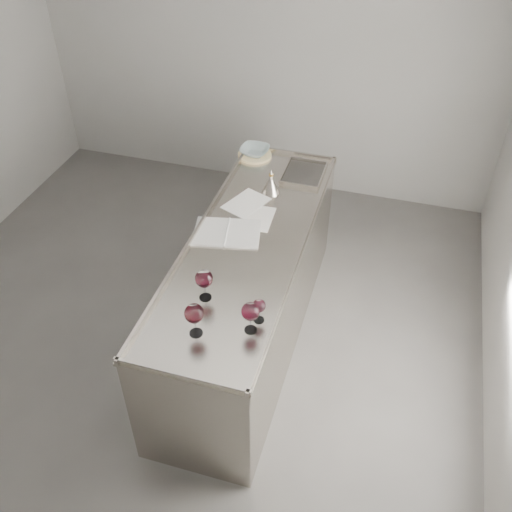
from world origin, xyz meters
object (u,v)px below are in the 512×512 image
(counter, at_px, (249,291))
(wine_funnel, at_px, (271,186))
(wine_glass_middle, at_px, (194,314))
(ceramic_bowl, at_px, (255,151))
(wine_glass_right, at_px, (250,312))
(wine_glass_left, at_px, (204,279))
(wine_glass_small, at_px, (259,306))
(notebook, at_px, (227,232))

(counter, xyz_separation_m, wine_funnel, (-0.01, 0.60, 0.53))
(wine_glass_middle, xyz_separation_m, ceramic_bowl, (-0.24, 1.96, -0.10))
(counter, xyz_separation_m, wine_glass_right, (0.25, -0.77, 0.61))
(wine_glass_left, bearing_deg, wine_glass_middle, -80.21)
(wine_glass_small, bearing_deg, counter, 111.94)
(wine_glass_right, bearing_deg, wine_glass_small, 74.81)
(wine_glass_right, xyz_separation_m, notebook, (-0.41, 0.81, -0.14))
(notebook, relative_size, wine_funnel, 2.52)
(wine_glass_left, relative_size, wine_glass_right, 1.03)
(counter, bearing_deg, wine_funnel, 90.59)
(wine_funnel, bearing_deg, counter, -89.41)
(wine_glass_left, xyz_separation_m, wine_glass_right, (0.34, -0.17, -0.00))
(wine_funnel, bearing_deg, notebook, -105.50)
(ceramic_bowl, height_order, wine_funnel, wine_funnel)
(counter, relative_size, wine_glass_left, 11.51)
(wine_glass_small, height_order, notebook, wine_glass_small)
(counter, distance_m, wine_glass_small, 0.94)
(wine_glass_left, bearing_deg, wine_glass_small, -13.47)
(wine_glass_middle, distance_m, notebook, 0.94)
(wine_glass_middle, bearing_deg, wine_glass_left, 99.79)
(wine_funnel, bearing_deg, ceramic_bowl, 119.42)
(notebook, relative_size, ceramic_bowl, 2.17)
(wine_glass_middle, relative_size, wine_glass_small, 1.37)
(wine_glass_small, bearing_deg, ceramic_bowl, 107.34)
(wine_glass_small, distance_m, ceramic_bowl, 1.85)
(counter, distance_m, wine_glass_middle, 1.08)
(notebook, bearing_deg, ceramic_bowl, 84.77)
(notebook, xyz_separation_m, ceramic_bowl, (-0.11, 1.04, 0.04))
(wine_glass_middle, bearing_deg, ceramic_bowl, 96.95)
(notebook, bearing_deg, wine_glass_small, -69.98)
(wine_glass_small, xyz_separation_m, wine_funnel, (-0.28, 1.28, -0.05))
(wine_glass_left, distance_m, wine_glass_right, 0.38)
(wine_glass_middle, height_order, wine_glass_right, wine_glass_middle)
(counter, relative_size, wine_funnel, 12.06)
(counter, xyz_separation_m, wine_glass_left, (-0.09, -0.60, 0.62))
(wine_glass_left, distance_m, wine_glass_small, 0.37)
(counter, relative_size, wine_glass_right, 11.89)
(wine_glass_left, xyz_separation_m, wine_funnel, (0.08, 1.20, -0.09))
(ceramic_bowl, bearing_deg, wine_glass_middle, -83.05)
(counter, relative_size, notebook, 4.78)
(notebook, bearing_deg, wine_glass_right, -74.12)
(wine_glass_middle, xyz_separation_m, wine_glass_right, (0.29, 0.11, -0.01))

